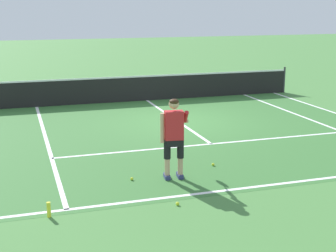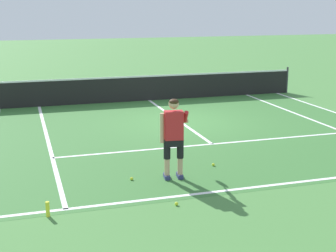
% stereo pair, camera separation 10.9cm
% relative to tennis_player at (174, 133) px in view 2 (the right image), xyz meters
% --- Properties ---
extents(ground_plane, '(80.00, 80.00, 0.00)m').
position_rel_tennis_player_xyz_m(ground_plane, '(1.76, 4.95, -0.99)').
color(ground_plane, '#477F3D').
extents(court_inner_surface, '(10.98, 9.99, 0.00)m').
position_rel_tennis_player_xyz_m(court_inner_surface, '(1.76, 3.80, -0.99)').
color(court_inner_surface, '#387033').
rests_on(court_inner_surface, ground).
extents(line_baseline, '(10.98, 0.10, 0.01)m').
position_rel_tennis_player_xyz_m(line_baseline, '(1.76, -0.99, -0.99)').
color(line_baseline, white).
rests_on(line_baseline, ground).
extents(line_service, '(8.23, 0.10, 0.01)m').
position_rel_tennis_player_xyz_m(line_service, '(1.76, 2.19, -0.99)').
color(line_service, white).
rests_on(line_service, ground).
extents(line_centre_service, '(0.10, 6.40, 0.01)m').
position_rel_tennis_player_xyz_m(line_centre_service, '(1.76, 5.39, -0.99)').
color(line_centre_service, white).
rests_on(line_centre_service, ground).
extents(line_singles_left, '(0.10, 9.59, 0.01)m').
position_rel_tennis_player_xyz_m(line_singles_left, '(-2.35, 3.80, -0.99)').
color(line_singles_left, white).
rests_on(line_singles_left, ground).
extents(line_singles_right, '(0.10, 9.59, 0.01)m').
position_rel_tennis_player_xyz_m(line_singles_right, '(5.88, 3.80, -0.99)').
color(line_singles_right, white).
rests_on(line_singles_right, ground).
extents(tennis_net, '(11.96, 0.08, 1.07)m').
position_rel_tennis_player_xyz_m(tennis_net, '(1.76, 8.59, -0.49)').
color(tennis_net, '#333338').
rests_on(tennis_net, ground).
extents(tennis_player, '(0.74, 1.09, 1.71)m').
position_rel_tennis_player_xyz_m(tennis_player, '(0.00, 0.00, 0.00)').
color(tennis_player, navy).
rests_on(tennis_player, ground).
extents(tennis_ball_near_feet, '(0.07, 0.07, 0.07)m').
position_rel_tennis_player_xyz_m(tennis_ball_near_feet, '(-0.40, -1.41, -0.96)').
color(tennis_ball_near_feet, '#CCE02D').
rests_on(tennis_ball_near_feet, ground).
extents(tennis_ball_by_baseline, '(0.07, 0.07, 0.07)m').
position_rel_tennis_player_xyz_m(tennis_ball_by_baseline, '(-0.88, 0.14, -0.96)').
color(tennis_ball_by_baseline, '#CCE02D').
rests_on(tennis_ball_by_baseline, ground).
extents(tennis_ball_mid_court, '(0.07, 0.07, 0.07)m').
position_rel_tennis_player_xyz_m(tennis_ball_mid_court, '(1.11, 0.50, -0.96)').
color(tennis_ball_mid_court, '#CCE02D').
rests_on(tennis_ball_mid_court, ground).
extents(water_bottle, '(0.07, 0.07, 0.27)m').
position_rel_tennis_player_xyz_m(water_bottle, '(-2.67, -1.21, -0.85)').
color(water_bottle, yellow).
rests_on(water_bottle, ground).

